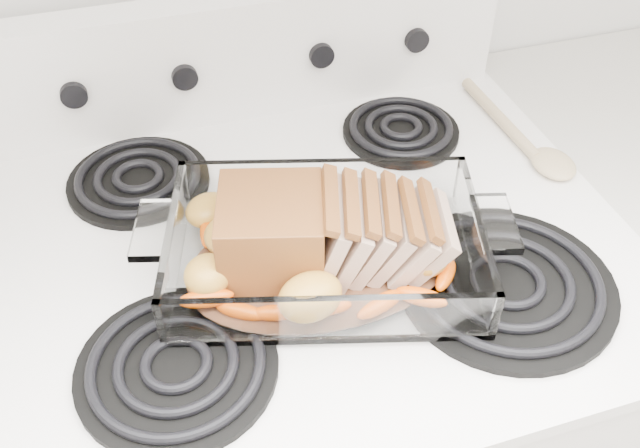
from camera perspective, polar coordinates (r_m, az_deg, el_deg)
name	(u,v)px	position (r m, az deg, el deg)	size (l,w,h in m)	color
electric_range	(311,427)	(1.25, -0.71, -15.90)	(0.78, 0.70, 1.12)	white
baking_dish	(325,254)	(0.82, 0.42, -2.40)	(0.35, 0.23, 0.07)	white
pork_roast	(312,236)	(0.80, -0.65, -0.93)	(0.26, 0.12, 0.09)	brown
roast_vegetables	(313,229)	(0.84, -0.56, -0.40)	(0.35, 0.19, 0.04)	#ED4A00
wooden_spoon	(529,143)	(1.06, 16.38, 6.25)	(0.06, 0.26, 0.02)	tan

